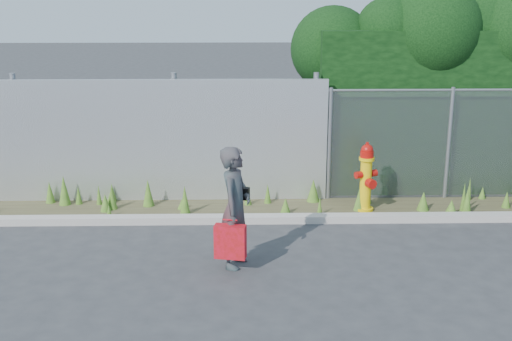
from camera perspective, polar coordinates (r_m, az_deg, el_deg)
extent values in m
plane|color=#333436|center=(8.94, 2.15, -8.62)|extent=(80.00, 80.00, 0.00)
cube|color=#A9A199|center=(10.58, 1.58, -4.31)|extent=(16.00, 0.22, 0.12)
cube|color=#464028|center=(11.16, 1.43, -3.52)|extent=(16.00, 1.20, 0.01)
cone|color=#406E21|center=(11.39, -12.69, -2.43)|extent=(0.18, 0.18, 0.42)
cone|color=#406E21|center=(11.82, -12.67, -1.98)|extent=(0.15, 0.15, 0.33)
cone|color=#406E21|center=(11.62, 9.94, -2.34)|extent=(0.13, 0.13, 0.26)
cone|color=#406E21|center=(10.89, 5.69, -3.17)|extent=(0.09, 0.09, 0.34)
cone|color=#406E21|center=(12.01, -17.85, -1.91)|extent=(0.17, 0.17, 0.40)
cone|color=#406E21|center=(11.57, 17.99, -2.30)|extent=(0.11, 0.11, 0.51)
cone|color=#406E21|center=(11.32, -13.24, -2.85)|extent=(0.19, 0.19, 0.32)
cone|color=#406E21|center=(11.68, -13.79, -2.16)|extent=(0.10, 0.10, 0.38)
cone|color=#406E21|center=(10.90, 2.63, -3.23)|extent=(0.19, 0.19, 0.29)
cone|color=#406E21|center=(11.29, 16.95, -3.26)|extent=(0.24, 0.24, 0.29)
cone|color=#406E21|center=(11.23, -6.57, -3.03)|extent=(0.18, 0.18, 0.19)
cone|color=#406E21|center=(11.81, -16.69, -1.75)|extent=(0.21, 0.21, 0.54)
cone|color=#406E21|center=(11.42, -9.56, -2.03)|extent=(0.20, 0.20, 0.49)
cone|color=#406E21|center=(10.93, -6.34, -2.67)|extent=(0.18, 0.18, 0.51)
cone|color=#406E21|center=(12.20, 18.44, -1.62)|extent=(0.08, 0.08, 0.43)
cone|color=#406E21|center=(11.56, 5.11, -1.83)|extent=(0.23, 0.23, 0.42)
cone|color=#406E21|center=(11.71, -1.53, -2.05)|extent=(0.16, 0.16, 0.22)
cone|color=#406E21|center=(11.04, -12.93, -3.57)|extent=(0.10, 0.10, 0.22)
cone|color=#406E21|center=(11.19, 9.15, -2.60)|extent=(0.19, 0.19, 0.41)
cone|color=#406E21|center=(12.39, 19.47, -1.94)|extent=(0.13, 0.13, 0.23)
cone|color=#406E21|center=(11.43, 14.64, -2.71)|extent=(0.21, 0.21, 0.34)
cone|color=#406E21|center=(12.02, 21.37, -2.48)|extent=(0.15, 0.15, 0.30)
cone|color=#406E21|center=(11.46, 18.26, -2.60)|extent=(0.17, 0.17, 0.47)
cone|color=#406E21|center=(11.43, 1.05, -2.11)|extent=(0.13, 0.13, 0.37)
cone|color=#406E21|center=(11.81, -15.49, -2.21)|extent=(0.12, 0.12, 0.33)
cone|color=#406E21|center=(11.35, -0.73, -2.44)|extent=(0.14, 0.14, 0.29)
cone|color=#406E21|center=(11.74, -12.77, -2.42)|extent=(0.18, 0.18, 0.21)
cube|color=silver|center=(11.75, -14.73, 2.49)|extent=(8.50, 0.08, 2.20)
cylinder|color=gray|center=(12.20, -20.35, 2.74)|extent=(0.10, 0.10, 2.30)
cylinder|color=gray|center=(11.59, -7.14, 2.97)|extent=(0.10, 0.10, 2.30)
cylinder|color=gray|center=(11.60, 5.26, 3.04)|extent=(0.10, 0.10, 2.30)
cube|color=gray|center=(12.40, 21.37, 2.12)|extent=(6.50, 0.03, 2.00)
cylinder|color=gray|center=(12.22, 21.83, 6.68)|extent=(6.50, 0.04, 0.04)
cylinder|color=gray|center=(11.55, 6.54, 2.31)|extent=(0.07, 0.07, 2.05)
cylinder|color=gray|center=(12.03, 16.75, 2.28)|extent=(0.07, 0.07, 2.05)
cube|color=black|center=(13.32, 21.17, 5.22)|extent=(7.30, 1.60, 3.00)
sphere|color=black|center=(12.46, 6.84, 10.72)|extent=(1.61, 1.61, 1.61)
sphere|color=black|center=(12.27, 11.63, 12.18)|extent=(1.18, 1.18, 1.18)
sphere|color=black|center=(12.47, 15.42, 11.87)|extent=(1.80, 1.80, 1.80)
sphere|color=black|center=(13.12, 18.89, 11.90)|extent=(1.79, 1.79, 1.79)
sphere|color=black|center=(13.01, 21.69, 11.28)|extent=(1.68, 1.68, 1.68)
cylinder|color=yellow|center=(11.26, 9.60, -3.42)|extent=(0.30, 0.30, 0.06)
cylinder|color=yellow|center=(11.13, 9.70, -1.35)|extent=(0.19, 0.19, 0.92)
cylinder|color=yellow|center=(11.00, 9.82, 1.04)|extent=(0.26, 0.26, 0.05)
cylinder|color=#B20F0A|center=(10.98, 9.83, 1.42)|extent=(0.23, 0.23, 0.11)
sphere|color=#B20F0A|center=(10.97, 9.85, 1.80)|extent=(0.20, 0.20, 0.20)
cylinder|color=#B20F0A|center=(10.94, 9.88, 2.35)|extent=(0.05, 0.05, 0.05)
cylinder|color=#B20F0A|center=(11.04, 8.98, -0.32)|extent=(0.11, 0.12, 0.12)
cylinder|color=#B20F0A|center=(11.10, 10.52, -0.31)|extent=(0.11, 0.12, 0.12)
cylinder|color=#B20F0A|center=(10.97, 9.87, -1.18)|extent=(0.16, 0.13, 0.16)
imported|color=#0E5A5B|center=(8.71, -1.85, -3.29)|extent=(0.57, 0.71, 1.69)
cube|color=#A61509|center=(8.63, -2.30, -6.34)|extent=(0.42, 0.15, 0.46)
cylinder|color=#A61509|center=(8.52, -2.33, -4.41)|extent=(0.20, 0.02, 0.02)
cube|color=black|center=(8.80, -1.34, -2.03)|extent=(0.23, 0.10, 0.17)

